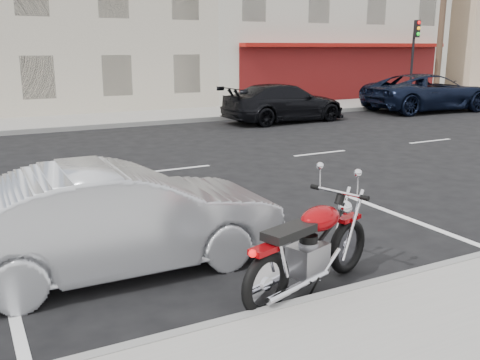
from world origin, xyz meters
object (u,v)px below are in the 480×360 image
object	(u,v)px
car_far	(284,103)
motorcycle	(349,234)
suv_far	(428,93)
traffic_light	(414,50)
fire_hydrant	(385,94)
utility_pole	(443,5)
sedan_silver	(119,219)

from	to	relation	value
car_far	motorcycle	bearing A→B (deg)	148.05
suv_far	car_far	size ratio (longest dim) A/B	1.19
traffic_light	fire_hydrant	world-z (taller)	traffic_light
traffic_light	suv_far	distance (m)	3.71
utility_pole	motorcycle	bearing A→B (deg)	-139.81
utility_pole	motorcycle	xyz separation A→B (m)	(-17.72, -14.97, -4.24)
utility_pole	car_far	size ratio (longest dim) A/B	1.87
utility_pole	traffic_light	size ratio (longest dim) A/B	2.37
sedan_silver	fire_hydrant	bearing A→B (deg)	-50.34
motorcycle	suv_far	world-z (taller)	suv_far
fire_hydrant	suv_far	size ratio (longest dim) A/B	0.13
utility_pole	car_far	bearing A→B (deg)	-164.91
traffic_light	car_far	xyz separation A→B (m)	(-9.07, -2.72, -1.86)
utility_pole	sedan_silver	distance (m)	24.68
utility_pole	suv_far	size ratio (longest dim) A/B	1.56
sedan_silver	motorcycle	bearing A→B (deg)	-118.14
utility_pole	fire_hydrant	xyz separation A→B (m)	(-3.50, -0.10, -4.21)
car_far	suv_far	bearing A→B (deg)	-93.12
car_far	fire_hydrant	bearing A→B (deg)	-72.06
traffic_light	suv_far	size ratio (longest dim) A/B	0.66
motorcycle	sedan_silver	world-z (taller)	sedan_silver
traffic_light	utility_pole	bearing A→B (deg)	7.61
suv_far	sedan_silver	bearing A→B (deg)	126.64
utility_pole	sedan_silver	bearing A→B (deg)	-146.00
sedan_silver	suv_far	xyz separation A→B (m)	(16.42, 10.60, 0.13)
fire_hydrant	motorcycle	bearing A→B (deg)	-133.72
fire_hydrant	suv_far	world-z (taller)	suv_far
sedan_silver	suv_far	bearing A→B (deg)	-56.49
suv_far	traffic_light	bearing A→B (deg)	-29.04
traffic_light	motorcycle	size ratio (longest dim) A/B	1.80
utility_pole	suv_far	distance (m)	6.23
car_far	sedan_silver	bearing A→B (deg)	136.45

